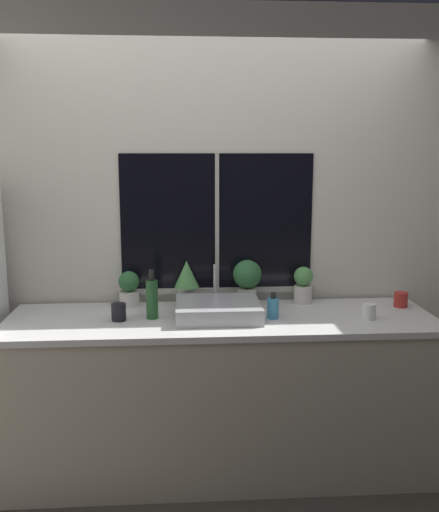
{
  "coord_description": "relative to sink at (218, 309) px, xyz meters",
  "views": [
    {
      "loc": [
        -0.22,
        -2.75,
        1.85
      ],
      "look_at": [
        -0.01,
        0.34,
        1.27
      ],
      "focal_mm": 40.0,
      "sensor_mm": 36.0,
      "label": 1
    }
  ],
  "objects": [
    {
      "name": "mug_black",
      "position": [
        -0.55,
        -0.02,
        0.0
      ],
      "size": [
        0.08,
        0.08,
        0.1
      ],
      "color": "black",
      "rests_on": "counter"
    },
    {
      "name": "ground_plane",
      "position": [
        0.02,
        -0.33,
        -0.97
      ],
      "size": [
        14.0,
        14.0,
        0.0
      ],
      "primitive_type": "plane",
      "color": "#38332D"
    },
    {
      "name": "soap_bottle",
      "position": [
        0.31,
        -0.04,
        0.02
      ],
      "size": [
        0.06,
        0.06,
        0.15
      ],
      "color": "teal",
      "rests_on": "counter"
    },
    {
      "name": "potted_plant_far_right",
      "position": [
        0.54,
        0.27,
        0.07
      ],
      "size": [
        0.12,
        0.12,
        0.23
      ],
      "color": "silver",
      "rests_on": "counter"
    },
    {
      "name": "sink",
      "position": [
        0.0,
        0.0,
        0.0
      ],
      "size": [
        0.47,
        0.46,
        0.26
      ],
      "color": "#ADADB2",
      "rests_on": "counter"
    },
    {
      "name": "potted_plant_center_right",
      "position": [
        0.2,
        0.27,
        0.11
      ],
      "size": [
        0.17,
        0.17,
        0.27
      ],
      "color": "silver",
      "rests_on": "counter"
    },
    {
      "name": "mug_white",
      "position": [
        0.84,
        -0.09,
        -0.0
      ],
      "size": [
        0.07,
        0.07,
        0.09
      ],
      "color": "white",
      "rests_on": "counter"
    },
    {
      "name": "potted_plant_center_left",
      "position": [
        -0.17,
        0.27,
        0.11
      ],
      "size": [
        0.15,
        0.15,
        0.27
      ],
      "color": "silver",
      "rests_on": "counter"
    },
    {
      "name": "counter",
      "position": [
        0.02,
        0.0,
        -0.51
      ],
      "size": [
        2.42,
        0.7,
        0.92
      ],
      "color": "#B2A893",
      "rests_on": "ground_plane"
    },
    {
      "name": "potted_plant_far_left",
      "position": [
        -0.52,
        0.27,
        0.06
      ],
      "size": [
        0.12,
        0.12,
        0.21
      ],
      "color": "silver",
      "rests_on": "counter"
    },
    {
      "name": "bottle_tall",
      "position": [
        -0.37,
        0.0,
        0.07
      ],
      "size": [
        0.07,
        0.07,
        0.28
      ],
      "color": "#235128",
      "rests_on": "counter"
    },
    {
      "name": "mug_red",
      "position": [
        1.11,
        0.14,
        -0.0
      ],
      "size": [
        0.08,
        0.08,
        0.09
      ],
      "color": "#B72D28",
      "rests_on": "counter"
    },
    {
      "name": "wall_back",
      "position": [
        0.02,
        0.41,
        0.38
      ],
      "size": [
        8.0,
        0.09,
        2.7
      ],
      "color": "silver",
      "rests_on": "ground_plane"
    }
  ]
}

